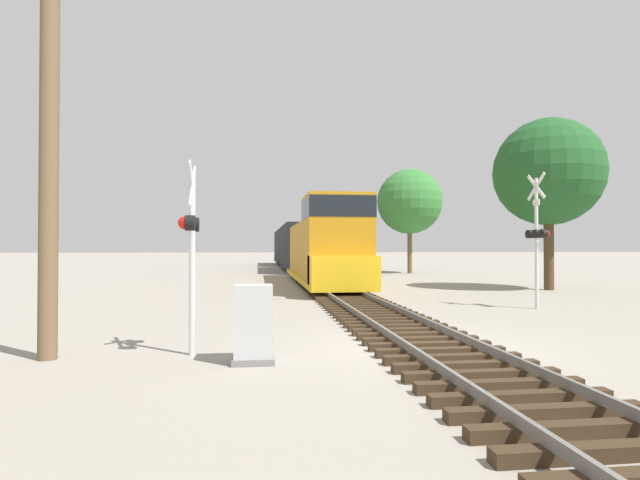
% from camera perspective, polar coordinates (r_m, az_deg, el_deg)
% --- Properties ---
extents(ground_plane, '(400.00, 400.00, 0.00)m').
position_cam_1_polar(ground_plane, '(11.14, 11.94, -11.86)').
color(ground_plane, gray).
extents(rail_track_bed, '(2.60, 160.00, 0.31)m').
position_cam_1_polar(rail_track_bed, '(11.11, 11.93, -11.18)').
color(rail_track_bed, '#382819').
rests_on(rail_track_bed, ground).
extents(freight_train, '(2.92, 47.35, 4.50)m').
position_cam_1_polar(freight_train, '(43.52, -2.43, -0.91)').
color(freight_train, '#B77A14').
rests_on(freight_train, ground).
extents(crossing_signal_near, '(0.33, 1.00, 3.81)m').
position_cam_1_polar(crossing_signal_near, '(10.24, -14.54, 0.35)').
color(crossing_signal_near, silver).
rests_on(crossing_signal_near, ground).
extents(crossing_signal_far, '(0.43, 1.01, 4.71)m').
position_cam_1_polar(crossing_signal_far, '(18.89, 23.57, 0.54)').
color(crossing_signal_far, silver).
rests_on(crossing_signal_far, ground).
extents(relay_cabinet, '(0.77, 0.62, 1.44)m').
position_cam_1_polar(relay_cabinet, '(9.39, -7.63, -9.55)').
color(relay_cabinet, slate).
rests_on(relay_cabinet, ground).
extents(utility_pole, '(1.80, 0.35, 7.74)m').
position_cam_1_polar(utility_pole, '(10.97, -28.56, 8.83)').
color(utility_pole, brown).
rests_on(utility_pole, ground).
extents(tree_far_right, '(5.36, 5.36, 8.59)m').
position_cam_1_polar(tree_far_right, '(27.69, 24.64, 7.03)').
color(tree_far_right, '#473521').
rests_on(tree_far_right, ground).
extents(tree_mid_background, '(5.33, 5.33, 8.57)m').
position_cam_1_polar(tree_mid_background, '(41.74, 10.20, 4.33)').
color(tree_mid_background, brown).
rests_on(tree_mid_background, ground).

